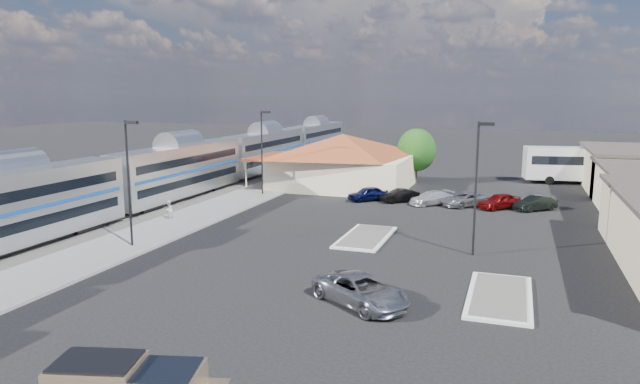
% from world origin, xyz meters
% --- Properties ---
extents(ground, '(280.00, 280.00, 0.00)m').
position_xyz_m(ground, '(0.00, 0.00, 0.00)').
color(ground, black).
rests_on(ground, ground).
extents(railbed, '(16.00, 100.00, 0.12)m').
position_xyz_m(railbed, '(-21.00, 8.00, 0.06)').
color(railbed, '#4C4944').
rests_on(railbed, ground).
extents(platform, '(5.50, 92.00, 0.18)m').
position_xyz_m(platform, '(-12.00, 6.00, 0.09)').
color(platform, gray).
rests_on(platform, ground).
extents(passenger_train, '(3.00, 104.00, 5.55)m').
position_xyz_m(passenger_train, '(-18.00, 11.34, 2.87)').
color(passenger_train, silver).
rests_on(passenger_train, ground).
extents(freight_cars, '(2.80, 46.00, 4.00)m').
position_xyz_m(freight_cars, '(-24.00, 10.37, 1.93)').
color(freight_cars, black).
rests_on(freight_cars, ground).
extents(station_depot, '(18.35, 12.24, 6.20)m').
position_xyz_m(station_depot, '(-4.56, 24.00, 3.13)').
color(station_depot, beige).
rests_on(station_depot, ground).
extents(traffic_island_south, '(3.30, 7.50, 0.21)m').
position_xyz_m(traffic_island_south, '(4.00, 2.00, 0.10)').
color(traffic_island_south, silver).
rests_on(traffic_island_south, ground).
extents(traffic_island_north, '(3.30, 7.50, 0.21)m').
position_xyz_m(traffic_island_north, '(14.00, -8.00, 0.10)').
color(traffic_island_north, silver).
rests_on(traffic_island_north, ground).
extents(lamp_plat_s, '(1.08, 0.25, 9.00)m').
position_xyz_m(lamp_plat_s, '(-10.90, -6.00, 5.34)').
color(lamp_plat_s, black).
rests_on(lamp_plat_s, ground).
extents(lamp_plat_n, '(1.08, 0.25, 9.00)m').
position_xyz_m(lamp_plat_n, '(-10.90, 16.00, 5.34)').
color(lamp_plat_n, black).
rests_on(lamp_plat_n, ground).
extents(lamp_lot, '(1.08, 0.25, 9.00)m').
position_xyz_m(lamp_lot, '(12.10, 0.00, 5.34)').
color(lamp_lot, black).
rests_on(lamp_lot, ground).
extents(tree_depot, '(4.71, 4.71, 6.63)m').
position_xyz_m(tree_depot, '(3.00, 30.00, 4.02)').
color(tree_depot, '#382314').
rests_on(tree_depot, ground).
extents(suv, '(6.17, 5.28, 1.57)m').
position_xyz_m(suv, '(7.23, -11.40, 0.79)').
color(suv, gray).
rests_on(suv, ground).
extents(coach_bus, '(13.96, 5.13, 4.38)m').
position_xyz_m(coach_bus, '(22.18, 36.00, 2.52)').
color(coach_bus, white).
rests_on(coach_bus, ground).
extents(person_b, '(0.65, 0.82, 1.64)m').
position_xyz_m(person_b, '(-13.39, 2.17, 1.00)').
color(person_b, white).
rests_on(person_b, platform).
extents(parked_car_a, '(4.22, 4.14, 1.44)m').
position_xyz_m(parked_car_a, '(0.36, 16.85, 0.72)').
color(parked_car_a, '#0B1039').
rests_on(parked_car_a, ground).
extents(parked_car_b, '(3.92, 3.71, 1.32)m').
position_xyz_m(parked_car_b, '(3.56, 17.15, 0.66)').
color(parked_car_b, black).
rests_on(parked_car_b, ground).
extents(parked_car_c, '(4.57, 4.55, 1.33)m').
position_xyz_m(parked_car_c, '(6.76, 16.85, 0.66)').
color(parked_car_c, silver).
rests_on(parked_car_c, ground).
extents(parked_car_d, '(5.01, 5.13, 1.37)m').
position_xyz_m(parked_car_d, '(9.96, 17.15, 0.68)').
color(parked_car_d, gray).
rests_on(parked_car_d, ground).
extents(parked_car_e, '(4.30, 4.33, 1.48)m').
position_xyz_m(parked_car_e, '(13.16, 16.85, 0.74)').
color(parked_car_e, maroon).
rests_on(parked_car_e, ground).
extents(parked_car_f, '(4.09, 3.92, 1.39)m').
position_xyz_m(parked_car_f, '(16.36, 17.15, 0.69)').
color(parked_car_f, black).
rests_on(parked_car_f, ground).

